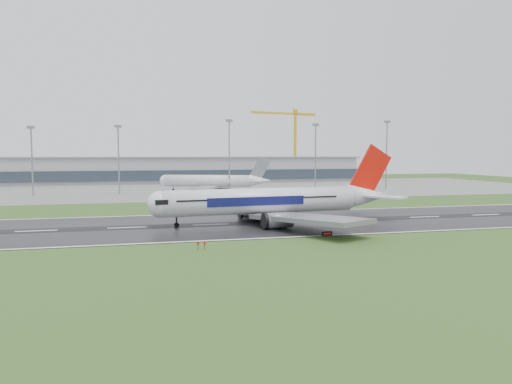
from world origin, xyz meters
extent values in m
plane|color=#2B4B1B|center=(0.00, 0.00, 0.00)|extent=(520.00, 520.00, 0.00)
cube|color=black|center=(0.00, 0.00, 0.05)|extent=(400.00, 45.00, 0.10)
cube|color=slate|center=(0.00, 125.00, 0.04)|extent=(400.00, 130.00, 0.08)
cube|color=#8F929A|center=(0.00, 185.00, 7.50)|extent=(240.00, 36.00, 15.00)
cylinder|color=gray|center=(-59.91, 100.00, 14.00)|extent=(0.64, 0.64, 28.01)
cylinder|color=gray|center=(-25.09, 100.00, 14.46)|extent=(0.64, 0.64, 28.91)
cylinder|color=gray|center=(23.85, 100.00, 16.08)|extent=(0.64, 0.64, 32.16)
cylinder|color=gray|center=(65.95, 100.00, 15.44)|extent=(0.64, 0.64, 30.88)
cylinder|color=gray|center=(103.68, 100.00, 16.46)|extent=(0.64, 0.64, 32.91)
camera|label=1|loc=(-17.46, -117.13, 17.62)|focal=33.67mm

